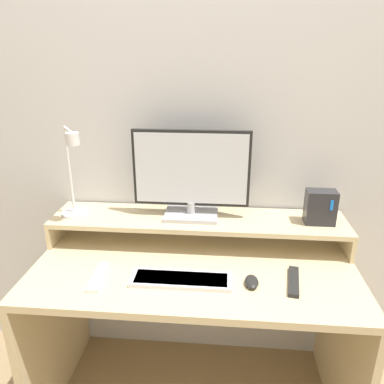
{
  "coord_description": "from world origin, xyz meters",
  "views": [
    {
      "loc": [
        0.11,
        -1.01,
        1.56
      ],
      "look_at": [
        -0.01,
        0.36,
        1.04
      ],
      "focal_mm": 35.0,
      "sensor_mm": 36.0,
      "label": 1
    }
  ],
  "objects_px": {
    "monitor": "(191,175)",
    "mouse": "(252,282)",
    "keyboard": "(181,280)",
    "remote_control": "(98,277)",
    "desk_lamp": "(73,177)",
    "router_dock": "(320,207)",
    "remote_secondary": "(294,281)"
  },
  "relations": [
    {
      "from": "monitor",
      "to": "mouse",
      "type": "bearing_deg",
      "value": -52.0
    },
    {
      "from": "mouse",
      "to": "keyboard",
      "type": "bearing_deg",
      "value": -178.83
    },
    {
      "from": "monitor",
      "to": "remote_control",
      "type": "distance_m",
      "value": 0.57
    },
    {
      "from": "monitor",
      "to": "keyboard",
      "type": "relative_size",
      "value": 1.33
    },
    {
      "from": "desk_lamp",
      "to": "monitor",
      "type": "bearing_deg",
      "value": 7.68
    },
    {
      "from": "desk_lamp",
      "to": "mouse",
      "type": "bearing_deg",
      "value": -18.99
    },
    {
      "from": "desk_lamp",
      "to": "keyboard",
      "type": "relative_size",
      "value": 1.07
    },
    {
      "from": "monitor",
      "to": "keyboard",
      "type": "height_order",
      "value": "monitor"
    },
    {
      "from": "remote_control",
      "to": "desk_lamp",
      "type": "bearing_deg",
      "value": 122.41
    },
    {
      "from": "keyboard",
      "to": "mouse",
      "type": "height_order",
      "value": "mouse"
    },
    {
      "from": "monitor",
      "to": "remote_control",
      "type": "relative_size",
      "value": 2.67
    },
    {
      "from": "router_dock",
      "to": "remote_control",
      "type": "distance_m",
      "value": 0.97
    },
    {
      "from": "keyboard",
      "to": "remote_secondary",
      "type": "bearing_deg",
      "value": 3.99
    },
    {
      "from": "monitor",
      "to": "remote_secondary",
      "type": "relative_size",
      "value": 2.59
    },
    {
      "from": "remote_control",
      "to": "monitor",
      "type": "bearing_deg",
      "value": 46.5
    },
    {
      "from": "remote_control",
      "to": "remote_secondary",
      "type": "bearing_deg",
      "value": 3.03
    },
    {
      "from": "keyboard",
      "to": "remote_control",
      "type": "distance_m",
      "value": 0.32
    },
    {
      "from": "monitor",
      "to": "keyboard",
      "type": "distance_m",
      "value": 0.46
    },
    {
      "from": "desk_lamp",
      "to": "keyboard",
      "type": "xyz_separation_m",
      "value": [
        0.5,
        -0.27,
        -0.31
      ]
    },
    {
      "from": "monitor",
      "to": "mouse",
      "type": "relative_size",
      "value": 5.74
    },
    {
      "from": "router_dock",
      "to": "remote_secondary",
      "type": "height_order",
      "value": "router_dock"
    },
    {
      "from": "monitor",
      "to": "desk_lamp",
      "type": "height_order",
      "value": "desk_lamp"
    },
    {
      "from": "remote_secondary",
      "to": "keyboard",
      "type": "bearing_deg",
      "value": -176.01
    },
    {
      "from": "router_dock",
      "to": "remote_secondary",
      "type": "xyz_separation_m",
      "value": [
        -0.14,
        -0.29,
        -0.19
      ]
    },
    {
      "from": "router_dock",
      "to": "mouse",
      "type": "bearing_deg",
      "value": -134.02
    },
    {
      "from": "remote_secondary",
      "to": "desk_lamp",
      "type": "bearing_deg",
      "value": 165.52
    },
    {
      "from": "mouse",
      "to": "remote_secondary",
      "type": "relative_size",
      "value": 0.45
    },
    {
      "from": "keyboard",
      "to": "desk_lamp",
      "type": "bearing_deg",
      "value": 151.62
    },
    {
      "from": "monitor",
      "to": "remote_secondary",
      "type": "xyz_separation_m",
      "value": [
        0.42,
        -0.31,
        -0.31
      ]
    },
    {
      "from": "mouse",
      "to": "router_dock",
      "type": "bearing_deg",
      "value": 45.98
    },
    {
      "from": "router_dock",
      "to": "remote_secondary",
      "type": "bearing_deg",
      "value": -116.19
    },
    {
      "from": "keyboard",
      "to": "monitor",
      "type": "bearing_deg",
      "value": 88.54
    }
  ]
}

